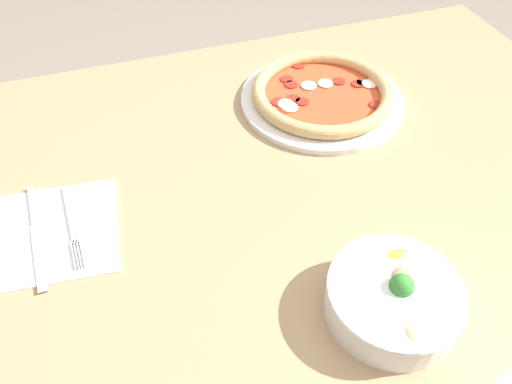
# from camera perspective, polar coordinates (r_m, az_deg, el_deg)

# --- Properties ---
(dining_table) EXTENTS (1.25, 1.01, 0.76)m
(dining_table) POSITION_cam_1_polar(r_m,az_deg,el_deg) (0.88, 6.15, -4.99)
(dining_table) COLOR tan
(dining_table) RESTS_ON ground_plane
(pizza) EXTENTS (0.32, 0.32, 0.04)m
(pizza) POSITION_cam_1_polar(r_m,az_deg,el_deg) (1.00, 7.55, 10.94)
(pizza) COLOR white
(pizza) RESTS_ON dining_table
(bowl) EXTENTS (0.18, 0.18, 0.07)m
(bowl) POSITION_cam_1_polar(r_m,az_deg,el_deg) (0.68, 15.50, -11.54)
(bowl) COLOR white
(bowl) RESTS_ON dining_table
(napkin) EXTENTS (0.21, 0.21, 0.00)m
(napkin) POSITION_cam_1_polar(r_m,az_deg,el_deg) (0.82, -22.13, -4.29)
(napkin) COLOR white
(napkin) RESTS_ON dining_table
(fork) EXTENTS (0.02, 0.18, 0.00)m
(fork) POSITION_cam_1_polar(r_m,az_deg,el_deg) (0.81, -20.28, -3.57)
(fork) COLOR silver
(fork) RESTS_ON napkin
(knife) EXTENTS (0.03, 0.21, 0.01)m
(knife) POSITION_cam_1_polar(r_m,az_deg,el_deg) (0.82, -23.86, -4.02)
(knife) COLOR silver
(knife) RESTS_ON napkin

